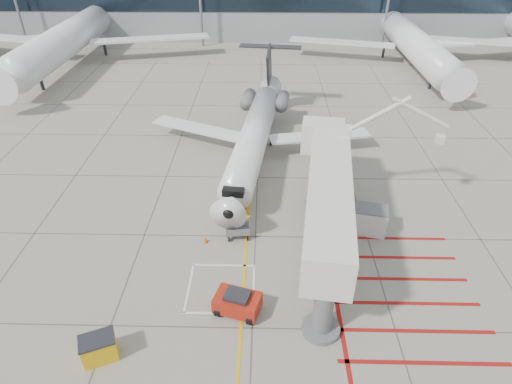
# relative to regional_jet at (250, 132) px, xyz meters

# --- Properties ---
(ground_plane) EXTENTS (260.00, 260.00, 0.00)m
(ground_plane) POSITION_rel_regional_jet_xyz_m (0.64, -13.57, -3.65)
(ground_plane) COLOR gray
(ground_plane) RESTS_ON ground
(regional_jet) EXTENTS (25.31, 30.33, 7.30)m
(regional_jet) POSITION_rel_regional_jet_xyz_m (0.00, 0.00, 0.00)
(regional_jet) COLOR silver
(regional_jet) RESTS_ON ground_plane
(jet_bridge) EXTENTS (11.05, 19.47, 7.40)m
(jet_bridge) POSITION_rel_regional_jet_xyz_m (5.27, -11.35, 0.05)
(jet_bridge) COLOR silver
(jet_bridge) RESTS_ON ground_plane
(pushback_tug) EXTENTS (2.93, 2.28, 1.50)m
(pushback_tug) POSITION_rel_regional_jet_xyz_m (-0.25, -16.36, -2.90)
(pushback_tug) COLOR #A81F10
(pushback_tug) RESTS_ON ground_plane
(spill_bin) EXTENTS (2.03, 1.72, 1.49)m
(spill_bin) POSITION_rel_regional_jet_xyz_m (-7.20, -19.59, -2.90)
(spill_bin) COLOR #DFA90C
(spill_bin) RESTS_ON ground_plane
(baggage_cart) EXTENTS (1.76, 1.22, 1.05)m
(baggage_cart) POSITION_rel_regional_jet_xyz_m (-0.61, -9.63, -3.12)
(baggage_cart) COLOR #5D5E63
(baggage_cart) RESTS_ON ground_plane
(ground_power_unit) EXTENTS (2.84, 2.02, 2.04)m
(ground_power_unit) POSITION_rel_regional_jet_xyz_m (8.68, -8.74, -2.63)
(ground_power_unit) COLOR beige
(ground_power_unit) RESTS_ON ground_plane
(cone_nose) EXTENTS (0.34, 0.34, 0.48)m
(cone_nose) POSITION_rel_regional_jet_xyz_m (-2.85, -10.29, -3.41)
(cone_nose) COLOR #DB510B
(cone_nose) RESTS_ON ground_plane
(cone_side) EXTENTS (0.38, 0.38, 0.53)m
(cone_side) POSITION_rel_regional_jet_xyz_m (-0.29, -6.10, -3.38)
(cone_side) COLOR #F9510D
(cone_side) RESTS_ON ground_plane
(bg_aircraft_b) EXTENTS (39.57, 43.97, 13.19)m
(bg_aircraft_b) POSITION_rel_regional_jet_xyz_m (-27.37, 32.43, 2.95)
(bg_aircraft_b) COLOR silver
(bg_aircraft_b) RESTS_ON ground_plane
(bg_aircraft_c) EXTENTS (35.23, 39.14, 11.74)m
(bg_aircraft_c) POSITION_rel_regional_jet_xyz_m (22.45, 32.43, 2.22)
(bg_aircraft_c) COLOR silver
(bg_aircraft_c) RESTS_ON ground_plane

